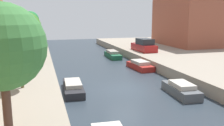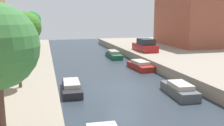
{
  "view_description": "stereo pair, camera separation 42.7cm",
  "coord_description": "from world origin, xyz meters",
  "views": [
    {
      "loc": [
        -6.04,
        -17.19,
        5.62
      ],
      "look_at": [
        0.91,
        6.56,
        0.83
      ],
      "focal_mm": 39.24,
      "sensor_mm": 36.0,
      "label": 1
    },
    {
      "loc": [
        -5.63,
        -17.31,
        5.62
      ],
      "look_at": [
        0.91,
        6.56,
        0.83
      ],
      "focal_mm": 39.24,
      "sensor_mm": 36.0,
      "label": 2
    }
  ],
  "objects": [
    {
      "name": "moored_boat_right_3",
      "position": [
        4.04,
        6.57,
        0.39
      ],
      "size": [
        1.77,
        4.07,
        0.92
      ],
      "color": "maroon",
      "rests_on": "ground_plane"
    },
    {
      "name": "moored_boat_left_3",
      "position": [
        -3.88,
        0.59,
        0.34
      ],
      "size": [
        1.59,
        4.38,
        0.8
      ],
      "color": "#232328",
      "rests_on": "ground_plane"
    },
    {
      "name": "low_block_right",
      "position": [
        18.0,
        17.15,
        5.47
      ],
      "size": [
        10.0,
        11.25,
        8.95
      ],
      "primitive_type": "cube",
      "color": "brown",
      "rests_on": "quay_right"
    },
    {
      "name": "ground_plane",
      "position": [
        0.0,
        0.0,
        0.0
      ],
      "size": [
        84.0,
        84.0,
        0.0
      ],
      "primitive_type": "plane",
      "color": "#28333D"
    },
    {
      "name": "street_tree_5",
      "position": [
        -7.34,
        22.02,
        5.03
      ],
      "size": [
        2.49,
        2.49,
        5.31
      ],
      "color": "brown",
      "rests_on": "quay_left"
    },
    {
      "name": "parked_car",
      "position": [
        7.13,
        12.66,
        1.69
      ],
      "size": [
        1.93,
        4.66,
        1.67
      ],
      "color": "maroon",
      "rests_on": "quay_right"
    },
    {
      "name": "street_tree_2",
      "position": [
        -7.34,
        -0.78,
        4.19
      ],
      "size": [
        1.96,
        1.96,
        4.19
      ],
      "color": "brown",
      "rests_on": "quay_left"
    },
    {
      "name": "street_tree_1",
      "position": [
        -7.34,
        -8.06,
        4.55
      ],
      "size": [
        3.09,
        3.09,
        5.11
      ],
      "color": "brown",
      "rests_on": "quay_left"
    },
    {
      "name": "street_tree_3",
      "position": [
        -7.34,
        7.43,
        4.55
      ],
      "size": [
        2.92,
        2.92,
        5.02
      ],
      "color": "brown",
      "rests_on": "quay_left"
    },
    {
      "name": "moored_boat_right_2",
      "position": [
        3.48,
        -2.35,
        0.4
      ],
      "size": [
        1.67,
        3.78,
        0.94
      ],
      "color": "#4C5156",
      "rests_on": "ground_plane"
    },
    {
      "name": "street_tree_4",
      "position": [
        -7.34,
        15.08,
        4.62
      ],
      "size": [
        2.67,
        2.67,
        4.97
      ],
      "color": "brown",
      "rests_on": "quay_left"
    },
    {
      "name": "moored_boat_right_4",
      "position": [
        3.28,
        14.35,
        0.4
      ],
      "size": [
        1.41,
        4.63,
        0.96
      ],
      "color": "#195638",
      "rests_on": "ground_plane"
    }
  ]
}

